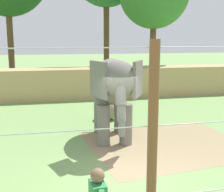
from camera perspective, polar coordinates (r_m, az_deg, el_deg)
The scene contains 6 objects.
ground_plane at distance 8.51m, azimuth 3.42°, elevation -14.40°, with size 120.00×120.00×0.00m, color #759956.
dirt_patch at distance 10.89m, azimuth 10.20°, elevation -8.76°, with size 5.25×4.32×0.01m, color #937F5B.
embankment_wall at distance 18.70m, azimuth -5.48°, elevation 2.42°, with size 36.00×1.80×1.80m, color tan.
elephant at distance 10.59m, azimuth 0.21°, elevation 1.78°, with size 1.75×3.98×2.95m.
enrichment_ball at distance 13.69m, azimuth -0.77°, elevation -2.48°, with size 0.94×0.94×0.94m, color gray.
cable_fence at distance 5.75m, azimuth 9.09°, elevation -7.74°, with size 10.29×0.19×3.60m.
Camera 1 is at (-2.07, -7.41, 3.62)m, focal length 49.27 mm.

